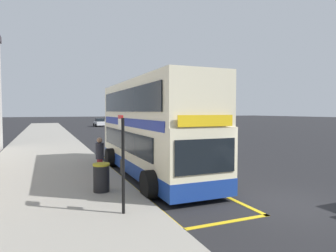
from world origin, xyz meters
TOP-DOWN VIEW (x-y plane):
  - ground_plane at (0.00, 32.00)m, footprint 260.00×260.00m
  - pavement_near at (-7.00, 32.00)m, footprint 6.00×76.00m
  - double_decker_bus at (-2.46, 6.21)m, footprint 3.17×10.24m
  - bus_bay_markings at (-2.57, 6.00)m, footprint 2.85×12.70m
  - bus_stop_sign at (-5.09, 1.20)m, footprint 0.09×0.51m
  - parked_car_white_kerbside at (2.96, 51.89)m, footprint 2.09×4.20m
  - pedestrian_waiting_near_sign at (-4.96, 5.66)m, footprint 0.34×0.34m
  - litter_bin at (-5.26, 3.64)m, footprint 0.60×0.60m

SIDE VIEW (x-z plane):
  - ground_plane at x=0.00m, z-range 0.00..0.00m
  - bus_bay_markings at x=-2.57m, z-range 0.00..0.01m
  - pavement_near at x=-7.00m, z-range 0.00..0.14m
  - litter_bin at x=-5.26m, z-range 0.14..1.16m
  - parked_car_white_kerbside at x=2.96m, z-range -0.01..1.61m
  - pedestrian_waiting_near_sign at x=-4.96m, z-range 0.22..1.99m
  - bus_stop_sign at x=-5.09m, z-range 0.38..3.14m
  - double_decker_bus at x=-2.46m, z-range -0.14..4.26m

